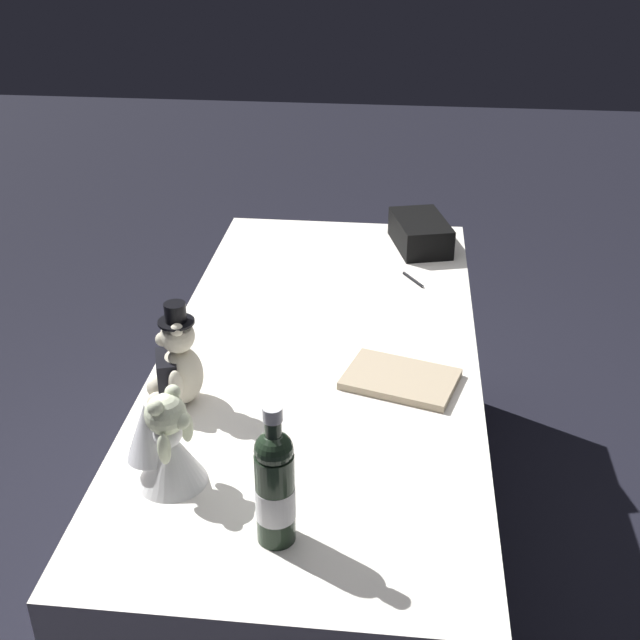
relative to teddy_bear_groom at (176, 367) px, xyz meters
The scene contains 8 objects.
ground_plane 0.98m from the teddy_bear_groom, 131.31° to the left, with size 12.00×12.00×0.00m, color black.
reception_table 0.67m from the teddy_bear_groom, 131.31° to the left, with size 2.00×0.91×0.77m, color white.
teddy_bear_groom is the anchor object (origin of this frame).
teddy_bear_bride 0.32m from the teddy_bear_groom, ahead, with size 0.18×0.21×0.24m.
champagne_bottle 0.58m from the teddy_bear_groom, 35.04° to the left, with size 0.08×0.08×0.33m.
signing_pen 1.00m from the teddy_bear_groom, 142.23° to the left, with size 0.11×0.08×0.01m.
gift_case_black 1.26m from the teddy_bear_groom, 150.02° to the left, with size 0.32×0.25×0.11m.
guestbook 0.60m from the teddy_bear_groom, 104.67° to the left, with size 0.20×0.30×0.02m, color tan.
Camera 1 is at (2.05, 0.22, 1.99)m, focal length 46.17 mm.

